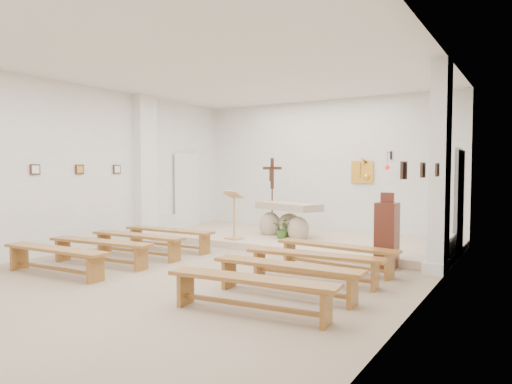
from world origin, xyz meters
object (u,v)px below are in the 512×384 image
Objects in this scene: altar at (288,222)px; bench_left_fourth at (55,255)px; bench_left_front at (169,234)px; crucifix_stand at (272,190)px; bench_left_second at (137,240)px; donation_pedestal at (387,235)px; bench_right_fourth at (251,286)px; bench_left_third at (100,247)px; bench_right_second at (314,260)px; bench_right_third at (286,272)px; lectern at (234,215)px; bench_right_front at (336,251)px.

bench_left_fourth is at bearing -88.92° from altar.
bench_left_front is 1.00× the size of bench_left_fourth.
crucifix_stand reaches higher than bench_left_second.
donation_pedestal reaches higher than bench_right_fourth.
bench_right_fourth is (3.77, -0.90, 0.00)m from bench_left_third.
bench_left_fourth is (-0.00, -2.69, 0.00)m from bench_left_front.
bench_right_second is 1.00× the size of bench_left_third.
bench_left_front is (-1.67, -2.22, -0.14)m from altar.
bench_right_third is at bearing -6.19° from bench_left_third.
bench_left_third is 3.87m from bench_right_fourth.
bench_right_third and bench_right_fourth have the same top height.
lectern is 3.59m from donation_pedestal.
lectern is at bearing -89.09° from crucifix_stand.
bench_right_front is 1.79m from bench_right_third.
bench_right_fourth is (2.73, -5.28, -0.87)m from crucifix_stand.
bench_right_fourth is at bearing -94.50° from bench_right_second.
bench_left_second is 3.77m from bench_right_second.
crucifix_stand reaches higher than bench_right_front.
bench_left_third and bench_left_fourth have the same top height.
bench_left_third is 0.90m from bench_left_fourth.
bench_right_third is at bearing -103.48° from donation_pedestal.
bench_left_front is at bearing 162.13° from bench_right_second.
bench_left_fourth is at bearing -168.35° from bench_right_third.
bench_right_second and bench_right_fourth have the same top height.
bench_left_second is (-4.42, -1.61, -0.24)m from donation_pedestal.
lectern reaches higher than altar.
bench_right_fourth is at bearing -99.74° from donation_pedestal.
bench_right_front and bench_right_fourth have the same top height.
lectern reaches higher than bench_left_fourth.
crucifix_stand is 0.85× the size of bench_left_second.
donation_pedestal is 1.00m from bench_right_front.
lectern is 0.51× the size of bench_left_second.
bench_left_front and bench_right_third have the same top height.
bench_right_second is 1.01× the size of bench_right_third.
lectern is at bearing 132.65° from bench_right_third.
bench_left_front and bench_left_fourth have the same top height.
bench_right_fourth is (-0.65, -3.40, -0.24)m from donation_pedestal.
bench_left_second is 1.00× the size of bench_left_fourth.
bench_right_front is 1.00× the size of bench_left_second.
altar is 3.54m from bench_left_second.
donation_pedestal reaches higher than bench_right_third.
crucifix_stand is 5.45m from bench_left_fourth.
bench_left_fourth is at bearing -92.13° from bench_left_second.
donation_pedestal is 2.60m from bench_right_third.
bench_left_front is 2.69m from bench_left_fourth.
bench_right_fourth is at bearing -91.73° from bench_right_third.
bench_right_second is 1.79m from bench_right_fourth.
lectern is 0.84× the size of donation_pedestal.
bench_left_front is 3.87m from bench_right_second.
crucifix_stand is 0.85× the size of bench_right_second.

